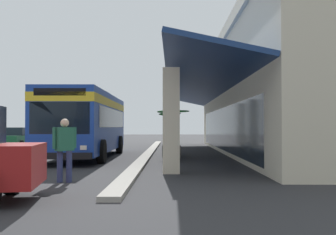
# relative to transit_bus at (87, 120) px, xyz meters

# --- Properties ---
(ground) EXTENTS (120.00, 120.00, 0.00)m
(ground) POSITION_rel_transit_bus_xyz_m (-1.46, 7.64, -1.85)
(ground) COLOR #2D2D30
(curb_strip) EXTENTS (32.28, 0.50, 0.12)m
(curb_strip) POSITION_rel_transit_bus_xyz_m (-3.45, 2.96, -1.79)
(curb_strip) COLOR #9E998E
(curb_strip) RESTS_ON ground
(plaza_building) EXTENTS (27.20, 14.39, 6.87)m
(plaza_building) POSITION_rel_transit_bus_xyz_m (-3.45, 12.58, 1.59)
(plaza_building) COLOR beige
(plaza_building) RESTS_ON ground
(transit_bus) EXTENTS (11.24, 2.94, 3.34)m
(transit_bus) POSITION_rel_transit_bus_xyz_m (0.00, 0.00, 0.00)
(transit_bus) COLOR #193D9E
(transit_bus) RESTS_ON ground
(parked_sedan_green) EXTENTS (4.49, 2.17, 1.47)m
(parked_sedan_green) POSITION_rel_transit_bus_xyz_m (-8.09, -6.46, -1.10)
(parked_sedan_green) COLOR #195933
(parked_sedan_green) RESTS_ON ground
(pedestrian) EXTENTS (0.52, 0.56, 1.75)m
(pedestrian) POSITION_rel_transit_bus_xyz_m (9.58, 1.29, -0.86)
(pedestrian) COLOR navy
(pedestrian) RESTS_ON ground
(potted_palm) EXTENTS (1.95, 1.76, 2.38)m
(potted_palm) POSITION_rel_transit_bus_xyz_m (-0.21, 4.22, -1.26)
(potted_palm) COLOR #4C4742
(potted_palm) RESTS_ON ground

